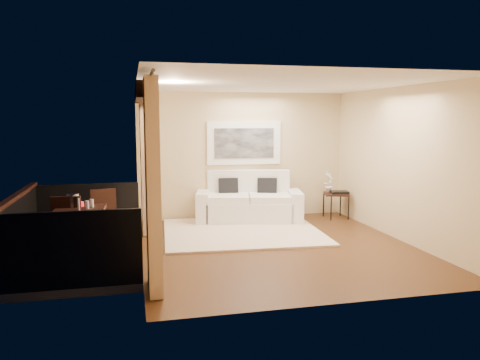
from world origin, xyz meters
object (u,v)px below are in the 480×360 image
object	(u,v)px
side_table	(336,196)
ice_bucket	(73,200)
sofa	(249,203)
balcony_chair_far	(103,212)
orchid	(329,182)
bistro_table	(80,214)
balcony_chair_near	(65,225)

from	to	relation	value
side_table	ice_bucket	world-z (taller)	ice_bucket
sofa	balcony_chair_far	bearing A→B (deg)	-144.31
orchid	bistro_table	xyz separation A→B (m)	(-4.93, -2.21, -0.04)
bistro_table	balcony_chair_near	bearing A→B (deg)	179.35
bistro_table	ice_bucket	xyz separation A→B (m)	(-0.10, 0.15, 0.18)
orchid	balcony_chair_far	distance (m)	4.82
bistro_table	ice_bucket	world-z (taller)	ice_bucket
bistro_table	side_table	bearing A→B (deg)	22.46
balcony_chair_far	balcony_chair_near	bearing A→B (deg)	51.89
balcony_chair_far	ice_bucket	world-z (taller)	ice_bucket
balcony_chair_near	sofa	bearing A→B (deg)	37.87
balcony_chair_far	orchid	bearing A→B (deg)	-178.25
side_table	bistro_table	distance (m)	5.48
orchid	balcony_chair_far	xyz separation A→B (m)	(-4.66, -1.21, -0.22)
bistro_table	balcony_chair_far	xyz separation A→B (m)	(0.27, 1.01, -0.18)
balcony_chair_near	balcony_chair_far	bearing A→B (deg)	68.52
balcony_chair_near	orchid	bearing A→B (deg)	27.13
balcony_chair_far	balcony_chair_near	size ratio (longest dim) A/B	0.97
sofa	balcony_chair_near	distance (m)	4.06
side_table	orchid	world-z (taller)	orchid
sofa	balcony_chair_far	distance (m)	3.16
side_table	balcony_chair_far	world-z (taller)	balcony_chair_far
orchid	balcony_chair_near	bearing A→B (deg)	-156.73
side_table	orchid	xyz separation A→B (m)	(-0.12, 0.12, 0.30)
balcony_chair_far	ice_bucket	bearing A→B (deg)	53.82
side_table	balcony_chair_near	xyz separation A→B (m)	(-5.26, -2.09, 0.09)
side_table	bistro_table	bearing A→B (deg)	-157.54
sofa	ice_bucket	world-z (taller)	sofa
bistro_table	sofa	bearing A→B (deg)	35.75
balcony_chair_near	ice_bucket	size ratio (longest dim) A/B	5.00
bistro_table	balcony_chair_near	size ratio (longest dim) A/B	0.83
side_table	ice_bucket	distance (m)	5.53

